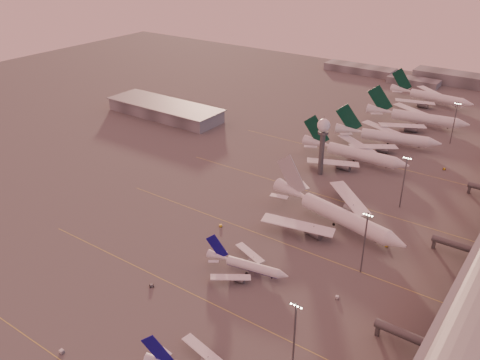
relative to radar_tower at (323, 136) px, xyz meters
The scene contains 23 objects.
ground 121.92m from the radar_tower, 92.39° to the right, with size 700.00×700.00×0.00m, color #595656.
taxiway_markings 71.83m from the radar_tower, 68.66° to the right, with size 180.00×185.25×0.02m.
hangar 127.68m from the radar_tower, behind, with size 82.00×27.00×8.50m.
radar_tower is the anchor object (origin of this frame).
mast_a 131.38m from the radar_tower, 66.17° to the right, with size 3.60×0.56×25.00m.
mast_b 82.32m from the radar_tower, 52.43° to the right, with size 3.60×0.56×25.00m.
mast_c 46.66m from the radar_tower, 12.53° to the right, with size 3.60×0.56×25.00m.
mast_d 91.11m from the radar_tower, 61.74° to the left, with size 3.60×0.56×25.00m.
distant_horizon 205.86m from the radar_tower, 90.67° to the left, with size 165.00×37.50×9.00m.
narrowbody_mid 92.46m from the radar_tower, 79.67° to the right, with size 32.44×25.68×12.76m.
widebody_white 52.57m from the radar_tower, 55.54° to the right, with size 66.70×52.88×23.80m.
greentail_a 29.98m from the radar_tower, 71.17° to the left, with size 60.20×48.62×21.87m.
greentail_b 60.29m from the radar_tower, 76.32° to the left, with size 59.61×47.64×21.94m.
greentail_c 100.72m from the radar_tower, 80.05° to the left, with size 63.71×51.14×23.21m.
greentail_d 149.11m from the radar_tower, 85.74° to the left, with size 60.18×48.44×21.85m.
gsv_truck_a 154.37m from the radar_tower, 92.15° to the right, with size 6.31×2.70×2.48m.
gsv_tug_mid 117.26m from the radar_tower, 93.12° to the right, with size 3.82×3.58×0.94m.
gsv_truck_b 99.28m from the radar_tower, 59.12° to the right, with size 6.02×3.34×2.30m.
gsv_truck_c 72.99m from the radar_tower, 98.34° to the right, with size 5.53×5.28×2.28m.
gsv_catering_b 70.47m from the radar_tower, 40.14° to the right, with size 5.64×3.72×4.26m.
gsv_tug_far 38.31m from the radar_tower, 58.24° to the right, with size 2.56×3.55×0.92m.
gsv_truck_d 27.69m from the radar_tower, 166.17° to the left, with size 3.57×5.22×1.99m.
gsv_tug_hangar 68.43m from the radar_tower, 39.53° to the left, with size 3.62×2.65×0.93m.
Camera 1 is at (106.02, -93.37, 112.96)m, focal length 38.00 mm.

